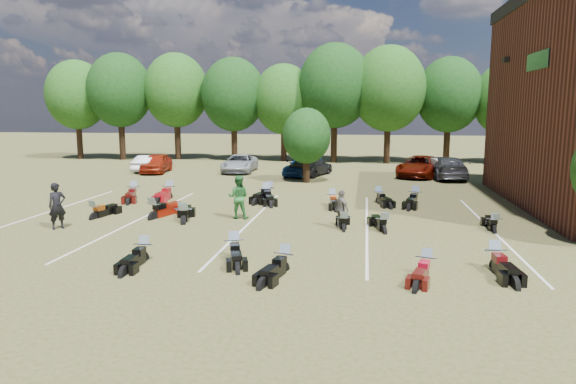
% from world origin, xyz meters
% --- Properties ---
extents(ground, '(160.00, 160.00, 0.00)m').
position_xyz_m(ground, '(0.00, 0.00, 0.00)').
color(ground, brown).
rests_on(ground, ground).
extents(car_0, '(2.33, 4.55, 1.48)m').
position_xyz_m(car_0, '(-13.99, 19.03, 0.74)').
color(car_0, maroon).
rests_on(car_0, ground).
extents(car_1, '(1.56, 4.01, 1.30)m').
position_xyz_m(car_1, '(-14.73, 19.58, 0.65)').
color(car_1, silver).
rests_on(car_1, ground).
extents(car_2, '(2.56, 5.05, 1.37)m').
position_xyz_m(car_2, '(-7.75, 20.30, 0.69)').
color(car_2, '#9A9DA2').
rests_on(car_2, ground).
extents(car_3, '(3.27, 5.11, 1.38)m').
position_xyz_m(car_3, '(-2.09, 19.05, 0.69)').
color(car_3, black).
rests_on(car_3, ground).
extents(car_4, '(3.02, 4.76, 1.51)m').
position_xyz_m(car_4, '(-2.58, 18.81, 0.75)').
color(car_4, navy).
rests_on(car_4, ground).
extents(car_5, '(2.91, 4.56, 1.42)m').
position_xyz_m(car_5, '(7.11, 19.48, 0.71)').
color(car_5, '#A6A6A2').
rests_on(car_5, ground).
extents(car_6, '(4.20, 5.95, 1.51)m').
position_xyz_m(car_6, '(5.81, 19.60, 0.75)').
color(car_6, '#570E04').
rests_on(car_6, ground).
extents(car_7, '(2.57, 5.47, 1.54)m').
position_xyz_m(car_7, '(7.51, 18.79, 0.77)').
color(car_7, '#343438').
rests_on(car_7, ground).
extents(person_black, '(0.80, 0.82, 1.90)m').
position_xyz_m(person_black, '(-10.48, 0.60, 0.95)').
color(person_black, black).
rests_on(person_black, ground).
extents(person_green, '(0.99, 0.79, 1.95)m').
position_xyz_m(person_green, '(-3.68, 3.66, 0.97)').
color(person_green, '#26672C').
rests_on(person_green, ground).
extents(person_grey, '(0.88, 0.98, 1.60)m').
position_xyz_m(person_grey, '(0.95, 2.40, 0.80)').
color(person_grey, '#625D54').
rests_on(person_grey, ground).
extents(motorcycle_2, '(0.71, 2.07, 1.14)m').
position_xyz_m(motorcycle_2, '(-5.12, -3.16, 0.00)').
color(motorcycle_2, black).
rests_on(motorcycle_2, ground).
extents(motorcycle_3, '(1.32, 2.27, 1.20)m').
position_xyz_m(motorcycle_3, '(-2.33, -2.34, 0.00)').
color(motorcycle_3, black).
rests_on(motorcycle_3, ground).
extents(motorcycle_4, '(1.15, 2.19, 1.17)m').
position_xyz_m(motorcycle_4, '(-0.48, -3.59, 0.00)').
color(motorcycle_4, black).
rests_on(motorcycle_4, ground).
extents(motorcycle_5, '(0.91, 2.30, 1.25)m').
position_xyz_m(motorcycle_5, '(5.85, -2.39, 0.00)').
color(motorcycle_5, black).
rests_on(motorcycle_5, ground).
extents(motorcycle_6, '(1.16, 2.09, 1.11)m').
position_xyz_m(motorcycle_6, '(3.70, -3.28, 0.00)').
color(motorcycle_6, '#400C09').
rests_on(motorcycle_6, ground).
extents(motorcycle_7, '(1.50, 2.63, 1.40)m').
position_xyz_m(motorcycle_7, '(-7.38, 2.98, 0.00)').
color(motorcycle_7, maroon).
rests_on(motorcycle_7, ground).
extents(motorcycle_8, '(1.06, 2.20, 1.18)m').
position_xyz_m(motorcycle_8, '(-10.01, 2.60, 0.00)').
color(motorcycle_8, black).
rests_on(motorcycle_8, ground).
extents(motorcycle_9, '(1.37, 2.31, 1.23)m').
position_xyz_m(motorcycle_9, '(-5.75, 2.34, 0.00)').
color(motorcycle_9, black).
rests_on(motorcycle_9, ground).
extents(motorcycle_10, '(1.25, 2.48, 1.32)m').
position_xyz_m(motorcycle_10, '(-5.79, 2.34, 0.00)').
color(motorcycle_10, black).
rests_on(motorcycle_10, ground).
extents(motorcycle_11, '(0.79, 2.04, 1.11)m').
position_xyz_m(motorcycle_11, '(1.08, 2.00, 0.00)').
color(motorcycle_11, black).
rests_on(motorcycle_11, ground).
extents(motorcycle_12, '(1.15, 2.21, 1.18)m').
position_xyz_m(motorcycle_12, '(2.66, 1.88, 0.00)').
color(motorcycle_12, black).
rests_on(motorcycle_12, ground).
extents(motorcycle_13, '(0.73, 2.02, 1.11)m').
position_xyz_m(motorcycle_13, '(6.99, 2.61, 0.00)').
color(motorcycle_13, black).
rests_on(motorcycle_13, ground).
extents(motorcycle_14, '(1.41, 2.53, 1.34)m').
position_xyz_m(motorcycle_14, '(-10.59, 7.79, 0.00)').
color(motorcycle_14, '#3E0B08').
rests_on(motorcycle_14, ground).
extents(motorcycle_15, '(0.89, 2.50, 1.38)m').
position_xyz_m(motorcycle_15, '(-8.71, 8.14, 0.00)').
color(motorcycle_15, maroon).
rests_on(motorcycle_15, ground).
extents(motorcycle_16, '(1.47, 2.55, 1.35)m').
position_xyz_m(motorcycle_16, '(-3.28, 8.15, 0.00)').
color(motorcycle_16, black).
rests_on(motorcycle_16, ground).
extents(motorcycle_17, '(1.00, 2.19, 1.18)m').
position_xyz_m(motorcycle_17, '(0.26, 7.43, 0.00)').
color(motorcycle_17, black).
rests_on(motorcycle_17, ground).
extents(motorcycle_18, '(1.28, 2.55, 1.36)m').
position_xyz_m(motorcycle_18, '(-3.26, 8.70, 0.00)').
color(motorcycle_18, black).
rests_on(motorcycle_18, ground).
extents(motorcycle_19, '(1.32, 2.49, 1.33)m').
position_xyz_m(motorcycle_19, '(4.44, 8.36, 0.00)').
color(motorcycle_19, black).
rests_on(motorcycle_19, ground).
extents(motorcycle_20, '(1.34, 2.28, 1.21)m').
position_xyz_m(motorcycle_20, '(2.61, 8.49, 0.00)').
color(motorcycle_20, black).
rests_on(motorcycle_20, ground).
extents(tree_line, '(56.00, 6.00, 9.79)m').
position_xyz_m(tree_line, '(-1.00, 29.00, 6.31)').
color(tree_line, black).
rests_on(tree_line, ground).
extents(young_tree_midfield, '(3.20, 3.20, 4.70)m').
position_xyz_m(young_tree_midfield, '(-2.00, 15.50, 3.09)').
color(young_tree_midfield, black).
rests_on(young_tree_midfield, ground).
extents(parking_lines, '(20.10, 14.00, 0.01)m').
position_xyz_m(parking_lines, '(-3.00, 3.00, 0.01)').
color(parking_lines, silver).
rests_on(parking_lines, ground).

